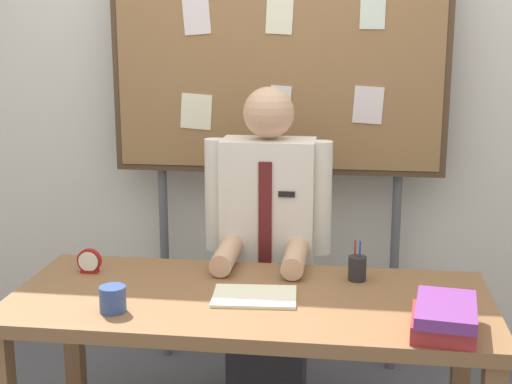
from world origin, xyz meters
The scene contains 9 objects.
back_wall centered at (0.00, 1.12, 1.35)m, with size 6.40×0.08×2.70m, color silver.
desk centered at (0.00, 0.00, 0.64)m, with size 1.75×0.76×0.72m.
person centered at (0.00, 0.56, 0.67)m, with size 0.55×0.56×1.43m.
bulletin_board centered at (0.00, 0.92, 1.50)m, with size 1.57×0.09×2.05m.
book_stack centered at (0.66, -0.24, 0.77)m, with size 0.23×0.32×0.10m.
open_notebook centered at (0.02, -0.02, 0.73)m, with size 0.30×0.22×0.01m, color #F4EFCC.
desk_clock centered at (-0.67, 0.17, 0.76)m, with size 0.10×0.04×0.10m.
coffee_mug centered at (-0.45, -0.21, 0.77)m, with size 0.09×0.09×0.09m, color #334C8C.
pen_holder centered at (0.39, 0.22, 0.77)m, with size 0.07×0.07×0.16m.
Camera 1 is at (0.36, -2.46, 1.68)m, focal length 50.79 mm.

